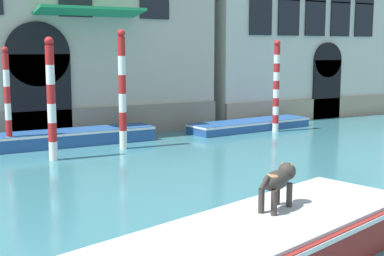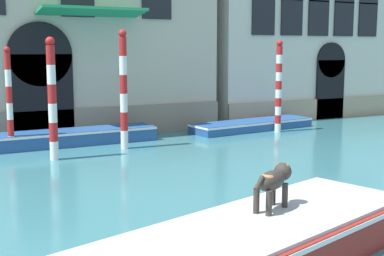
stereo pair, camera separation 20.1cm
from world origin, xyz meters
name	(u,v)px [view 1 (the left image)]	position (x,y,z in m)	size (l,w,h in m)	color
palazzo_right	(278,0)	(12.69, 23.66, 6.00)	(10.06, 6.13, 12.03)	beige
boat_foreground	(249,246)	(-0.36, 7.00, 0.39)	(7.74, 4.20, 0.73)	maroon
dog_on_deck	(278,180)	(0.59, 7.53, 1.24)	(1.08, 0.69, 0.78)	#332D28
boat_moored_near_palazzo	(72,137)	(0.24, 19.32, 0.29)	(6.10, 1.44, 0.54)	#234C8C
boat_moored_far	(250,125)	(8.04, 19.26, 0.21)	(5.89, 2.08, 0.40)	#234C8C
mooring_pole_0	(51,99)	(-1.04, 16.91, 1.95)	(0.28, 0.28, 3.85)	white
mooring_pole_1	(8,100)	(-2.04, 18.83, 1.80)	(0.21, 0.21, 3.56)	white
mooring_pole_2	(276,86)	(8.67, 18.30, 1.94)	(0.27, 0.27, 3.84)	white
mooring_pole_3	(122,89)	(1.60, 17.68, 2.09)	(0.27, 0.27, 4.14)	white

